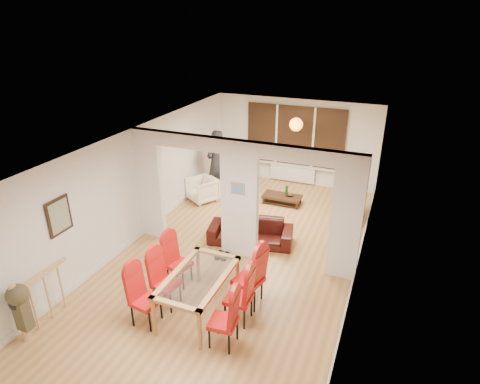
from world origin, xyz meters
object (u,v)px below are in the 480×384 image
Objects in this scene: person at (216,162)px; dining_chair_lb at (166,280)px; sofa at (251,231)px; television at (350,206)px; dining_chair_ra at (223,318)px; dining_chair_la at (145,297)px; coffee_table at (282,199)px; dining_chair_rc at (248,276)px; armchair at (202,189)px; dining_table at (199,294)px; bowl at (290,195)px; dining_chair_lc at (179,261)px; dining_chair_rb at (238,295)px; bottle at (287,190)px.

dining_chair_lb is at bearing 31.81° from person.
television is (1.94, 2.16, 0.02)m from sofa.
television is (2.57, 4.77, -0.22)m from dining_chair_lb.
dining_chair_ra is at bearing -9.45° from dining_chair_lb.
dining_chair_la reaches higher than coffee_table.
dining_chair_lb is 1.47m from dining_chair_rc.
dining_chair_la reaches higher than armchair.
bowl is at bearing 86.68° from dining_table.
dining_chair_lc is 3.84m from armchair.
bowl is (-1.66, 0.17, -0.03)m from television.
dining_chair_lc is at bearing 32.64° from person.
person reaches higher than dining_chair_lb.
dining_chair_ra reaches higher than television.
dining_chair_lc is 4.35m from coffee_table.
dining_chair_ra is 1.00× the size of television.
sofa is 8.96× the size of bowl.
coffee_table is (-0.62, 5.37, -0.40)m from dining_chair_ra.
armchair is 0.71× the size of television.
dining_chair_la is 1.56m from dining_chair_rb.
television is at bearing 71.42° from dining_chair_lc.
dining_chair_ra is 1.09m from dining_chair_rc.
dining_chair_rc is (0.72, 0.55, 0.20)m from dining_table.
dining_chair_ra is 5.48m from armchair.
dining_chair_rb is at bearing -23.89° from armchair.
bottle is (2.10, 0.09, -0.56)m from person.
dining_chair_lc is (-0.03, 1.16, -0.02)m from dining_chair_la.
sofa is at bearing 97.48° from dining_chair_ra.
dining_chair_la is at bearing -42.01° from armchair.
dining_chair_lc is 0.96× the size of dining_chair_rb.
bottle is (0.89, 5.49, -0.14)m from dining_chair_la.
dining_chair_rb is 2.62m from sofa.
bottle is (-0.53, 4.85, -0.14)m from dining_chair_rb.
television is at bearing 67.66° from dining_table.
coffee_table is at bearing 93.37° from dining_chair_lc.
dining_table reaches higher than bottle.
dining_chair_rb is at bearing 83.44° from dining_chair_ra.
armchair is at bearing -161.96° from bottle.
dining_chair_lb is 5.03m from bottle.
dining_table reaches higher than sofa.
person is at bearing 119.29° from sofa.
dining_chair_rc is (-0.01, 0.48, 0.05)m from dining_chair_rb.
dining_chair_la is at bearing -113.66° from sofa.
dining_chair_lb is at bearing 90.99° from dining_chair_la.
dining_chair_rb is at bearing 33.47° from dining_chair_la.
dining_chair_ra is at bearing -23.75° from dining_chair_lc.
sofa is 2.28m from coffee_table.
armchair is at bearing 141.01° from dining_chair_rc.
dining_chair_lc is 4.93m from television.
dining_table is at bearing -175.72° from dining_chair_rb.
coffee_table is at bearing 84.98° from television.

